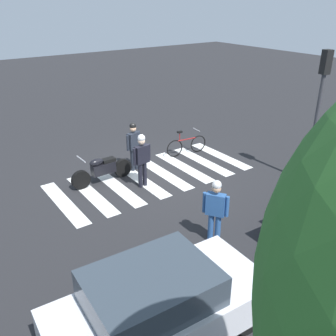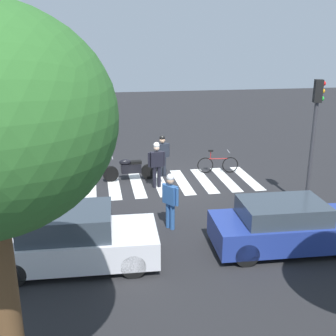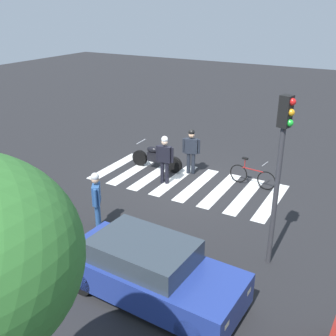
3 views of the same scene
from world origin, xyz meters
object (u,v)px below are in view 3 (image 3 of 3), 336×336
at_px(police_motorcycle, 157,158).
at_px(pedestrian_bystander, 97,197).
at_px(officer_on_foot, 165,156).
at_px(traffic_light_pole, 281,157).
at_px(leaning_bicycle, 252,176).
at_px(officer_by_motorcycle, 191,148).
at_px(car_blue_hatchback, 150,271).

xyz_separation_m(police_motorcycle, pedestrian_bystander, (-0.78, 4.60, 0.53)).
relative_size(officer_on_foot, traffic_light_pole, 0.42).
bearing_deg(leaning_bicycle, traffic_light_pole, 113.88).
height_order(officer_on_foot, pedestrian_bystander, officer_on_foot).
bearing_deg(leaning_bicycle, pedestrian_bystander, 58.99).
height_order(officer_by_motorcycle, traffic_light_pole, traffic_light_pole).
distance_m(leaning_bicycle, pedestrian_bystander, 5.76).
bearing_deg(officer_on_foot, officer_by_motorcycle, -108.86).
height_order(officer_by_motorcycle, pedestrian_bystander, officer_by_motorcycle).
height_order(pedestrian_bystander, traffic_light_pole, traffic_light_pole).
xyz_separation_m(car_blue_hatchback, traffic_light_pole, (-1.95, -2.49, 2.19)).
bearing_deg(pedestrian_bystander, car_blue_hatchback, 148.47).
xyz_separation_m(leaning_bicycle, traffic_light_pole, (-1.84, 4.16, 2.46)).
bearing_deg(officer_on_foot, pedestrian_bystander, 87.67).
bearing_deg(car_blue_hatchback, officer_by_motorcycle, -71.04).
xyz_separation_m(leaning_bicycle, pedestrian_bystander, (2.95, 4.91, 0.60)).
bearing_deg(car_blue_hatchback, leaning_bicycle, -90.98).
height_order(police_motorcycle, car_blue_hatchback, car_blue_hatchback).
xyz_separation_m(officer_on_foot, car_blue_hatchback, (-2.69, 5.34, -0.38)).
bearing_deg(officer_on_foot, police_motorcycle, -47.22).
height_order(officer_on_foot, traffic_light_pole, traffic_light_pole).
distance_m(police_motorcycle, officer_on_foot, 1.48).
xyz_separation_m(police_motorcycle, traffic_light_pole, (-5.57, 3.86, 2.39)).
bearing_deg(officer_by_motorcycle, police_motorcycle, 10.27).
xyz_separation_m(officer_on_foot, pedestrian_bystander, (0.15, 3.60, -0.04)).
height_order(leaning_bicycle, traffic_light_pole, traffic_light_pole).
bearing_deg(car_blue_hatchback, police_motorcycle, -60.32).
bearing_deg(pedestrian_bystander, officer_by_motorcycle, -96.73).
relative_size(car_blue_hatchback, traffic_light_pole, 0.97).
xyz_separation_m(police_motorcycle, officer_by_motorcycle, (-1.35, -0.25, 0.55)).
relative_size(police_motorcycle, officer_by_motorcycle, 1.23).
relative_size(police_motorcycle, traffic_light_pole, 0.51).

